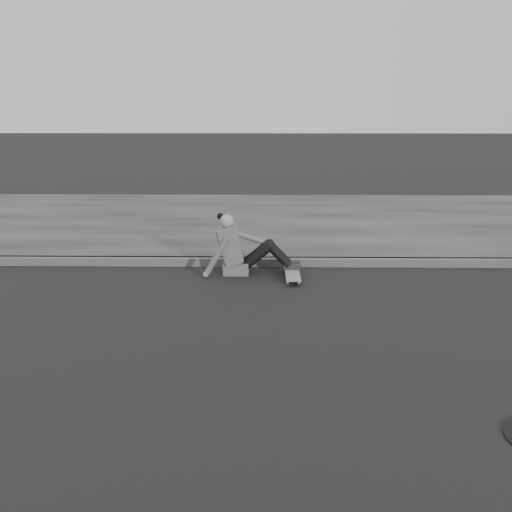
# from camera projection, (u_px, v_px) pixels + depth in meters

# --- Properties ---
(ground) EXTENTS (80.00, 80.00, 0.00)m
(ground) POSITION_uv_depth(u_px,v_px,m) (317.00, 333.00, 6.10)
(ground) COLOR black
(ground) RESTS_ON ground
(curb) EXTENTS (24.00, 0.16, 0.12)m
(curb) POSITION_uv_depth(u_px,v_px,m) (302.00, 262.00, 8.58)
(curb) COLOR #4D4D4D
(curb) RESTS_ON ground
(sidewalk) EXTENTS (24.00, 6.00, 0.12)m
(sidewalk) POSITION_uv_depth(u_px,v_px,m) (293.00, 221.00, 11.49)
(sidewalk) COLOR #363636
(sidewalk) RESTS_ON ground
(skateboard) EXTENTS (0.20, 0.78, 0.09)m
(skateboard) POSITION_uv_depth(u_px,v_px,m) (292.00, 274.00, 7.96)
(skateboard) COLOR gray
(skateboard) RESTS_ON ground
(seated_woman) EXTENTS (1.38, 0.46, 0.88)m
(seated_woman) POSITION_uv_depth(u_px,v_px,m) (241.00, 249.00, 8.13)
(seated_woman) COLOR #59595C
(seated_woman) RESTS_ON ground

